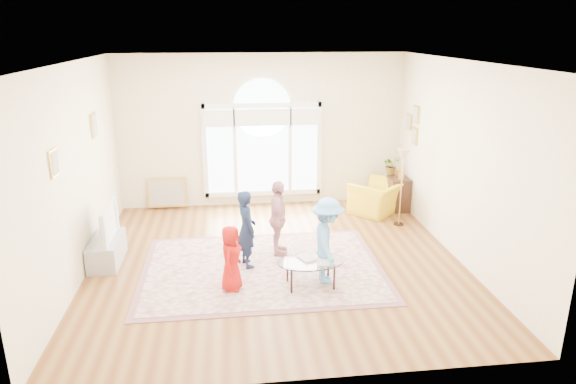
{
  "coord_description": "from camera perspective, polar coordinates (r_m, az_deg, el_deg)",
  "views": [
    {
      "loc": [
        -0.73,
        -7.66,
        3.66
      ],
      "look_at": [
        0.22,
        0.3,
        1.1
      ],
      "focal_mm": 32.0,
      "sensor_mm": 36.0,
      "label": 1
    }
  ],
  "objects": [
    {
      "name": "plant_pedestal",
      "position": [
        11.26,
        11.24,
        0.25
      ],
      "size": [
        0.2,
        0.2,
        0.7
      ],
      "primitive_type": "cylinder",
      "color": "white",
      "rests_on": "ground"
    },
    {
      "name": "tv_console",
      "position": [
        8.91,
        -19.47,
        -6.17
      ],
      "size": [
        0.45,
        1.0,
        0.42
      ],
      "primitive_type": "cube",
      "color": "#9B9DA3",
      "rests_on": "ground"
    },
    {
      "name": "child_navy",
      "position": [
        8.13,
        -4.64,
        -4.09
      ],
      "size": [
        0.42,
        0.53,
        1.26
      ],
      "primitive_type": "imported",
      "rotation": [
        0.0,
        0.0,
        1.86
      ],
      "color": "#14203C",
      "rests_on": "area_rug"
    },
    {
      "name": "child_pink",
      "position": [
        8.51,
        -1.12,
        -2.94
      ],
      "size": [
        0.37,
        0.77,
        1.28
      ],
      "primitive_type": "imported",
      "rotation": [
        0.0,
        0.0,
        1.49
      ],
      "color": "#D69195",
      "rests_on": "area_rug"
    },
    {
      "name": "child_blue",
      "position": [
        7.62,
        4.37,
        -5.42
      ],
      "size": [
        0.55,
        0.88,
        1.31
      ],
      "primitive_type": "imported",
      "rotation": [
        0.0,
        0.0,
        1.5
      ],
      "color": "#65A9ED",
      "rests_on": "area_rug"
    },
    {
      "name": "side_cabinet",
      "position": [
        11.01,
        12.11,
        -0.21
      ],
      "size": [
        0.4,
        0.5,
        0.7
      ],
      "primitive_type": "cube",
      "color": "black",
      "rests_on": "ground"
    },
    {
      "name": "floor_lamp",
      "position": [
        9.91,
        12.67,
        3.38
      ],
      "size": [
        0.32,
        0.32,
        1.51
      ],
      "color": "black",
      "rests_on": "ground"
    },
    {
      "name": "room_shell",
      "position": [
        10.72,
        -2.76,
        6.43
      ],
      "size": [
        6.0,
        6.0,
        6.0
      ],
      "color": "beige",
      "rests_on": "ground"
    },
    {
      "name": "area_rug",
      "position": [
        8.28,
        -2.83,
        -8.46
      ],
      "size": [
        3.6,
        2.6,
        0.02
      ],
      "primitive_type": "cube",
      "color": "beige",
      "rests_on": "ground"
    },
    {
      "name": "leaning_picture",
      "position": [
        11.25,
        -13.17,
        -1.77
      ],
      "size": [
        0.8,
        0.14,
        0.62
      ],
      "primitive_type": "cube",
      "rotation": [
        -0.14,
        0.0,
        0.0
      ],
      "color": "tan",
      "rests_on": "ground"
    },
    {
      "name": "rug_border",
      "position": [
        8.29,
        -2.83,
        -8.49
      ],
      "size": [
        3.8,
        2.8,
        0.01
      ],
      "primitive_type": "cube",
      "color": "#835358",
      "rests_on": "ground"
    },
    {
      "name": "ground",
      "position": [
        8.52,
        -1.26,
        -7.75
      ],
      "size": [
        6.0,
        6.0,
        0.0
      ],
      "primitive_type": "plane",
      "color": "brown",
      "rests_on": "ground"
    },
    {
      "name": "television",
      "position": [
        8.72,
        -19.75,
        -3.17
      ],
      "size": [
        0.17,
        1.0,
        0.58
      ],
      "color": "black",
      "rests_on": "tv_console"
    },
    {
      "name": "armchair",
      "position": [
        10.77,
        9.92,
        -0.59
      ],
      "size": [
        1.35,
        1.34,
        0.66
      ],
      "primitive_type": "imported",
      "rotation": [
        0.0,
        0.0,
        3.89
      ],
      "color": "yellow",
      "rests_on": "ground"
    },
    {
      "name": "coffee_table",
      "position": [
        7.58,
        2.53,
        -7.79
      ],
      "size": [
        1.02,
        0.68,
        0.54
      ],
      "rotation": [
        0.0,
        0.0,
        0.05
      ],
      "color": "silver",
      "rests_on": "ground"
    },
    {
      "name": "potted_plant",
      "position": [
        11.11,
        11.4,
        2.95
      ],
      "size": [
        0.42,
        0.39,
        0.4
      ],
      "primitive_type": "imported",
      "rotation": [
        0.0,
        0.0,
        0.25
      ],
      "color": "#33722D",
      "rests_on": "plant_pedestal"
    },
    {
      "name": "child_red",
      "position": [
        7.49,
        -6.34,
        -7.29
      ],
      "size": [
        0.44,
        0.55,
        0.98
      ],
      "primitive_type": "imported",
      "rotation": [
        0.0,
        0.0,
        1.27
      ],
      "color": "#B81310",
      "rests_on": "area_rug"
    }
  ]
}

